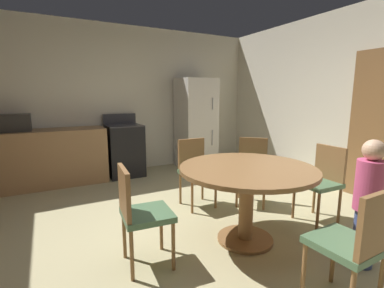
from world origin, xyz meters
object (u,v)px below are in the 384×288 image
Objects in this scene: microwave at (14,123)px; chair_north at (195,168)px; chair_west at (139,210)px; refrigerator at (196,124)px; chair_northeast at (252,166)px; person_child at (368,201)px; dining_table at (247,182)px; chair_east at (322,178)px; oven_range at (125,150)px; chair_south at (355,242)px.

chair_north is (2.10, -1.81, -0.53)m from microwave.
chair_west is 1.00× the size of chair_north.
refrigerator is 2.02× the size of chair_north.
chair_northeast is 0.80× the size of person_child.
microwave reaches higher than dining_table.
person_child is at bearing 39.25° from chair_northeast.
refrigerator is at bearing 151.38° from chair_north.
chair_northeast is 1.57m from person_child.
chair_west is at bearing -69.44° from microwave.
refrigerator is at bearing 58.06° from chair_west.
oven_range is at bearing -60.29° from chair_east.
person_child is (-0.36, -3.61, -0.30)m from refrigerator.
dining_table is at bearing 0.00° from chair_northeast.
chair_west is 1.43m from chair_north.
chair_east is 1.00× the size of chair_northeast.
refrigerator is 4.00× the size of microwave.
chair_east is at bearing -62.49° from oven_range.
refrigerator is 4.00m from chair_south.
refrigerator reaches higher than chair_south.
refrigerator reaches higher than dining_table.
person_child is at bearing -67.62° from chair_south.
chair_west reaches higher than dining_table.
dining_table is 1.06m from chair_east.
chair_northeast is at bearing -36.61° from microwave.
oven_range is at bearing -165.19° from chair_north.
refrigerator is at bearing -43.68° from person_child.
chair_south is at bearing 22.39° from chair_northeast.
person_child is (0.61, -1.85, 0.08)m from chair_north.
refrigerator reaches higher than chair_north.
person_child reaches higher than chair_west.
chair_west is 1.58m from chair_south.
chair_south is at bearing -41.69° from chair_west.
chair_east is 0.88m from chair_northeast.
chair_west is at bearing -1.30° from chair_east.
chair_south is at bearing -61.51° from microwave.
chair_south and chair_north have the same top height.
chair_west is 1.90m from chair_northeast.
oven_range is 1.26× the size of chair_northeast.
refrigerator is 2.02× the size of chair_south.
chair_east and chair_north have the same top height.
dining_table is 1.51× the size of chair_south.
chair_west is at bearing 175.19° from dining_table.
microwave is at bearing 115.37° from chair_west.
chair_northeast is at bearing 68.71° from chair_north.
person_child is (1.08, -3.66, 0.11)m from oven_range.
chair_south is at bearing 76.26° from person_child.
chair_east is (1.06, -0.04, -0.11)m from dining_table.
chair_north is at bearing -68.71° from chair_northeast.
chair_south and chair_east have the same top height.
person_child is (2.71, -3.66, -0.45)m from microwave.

